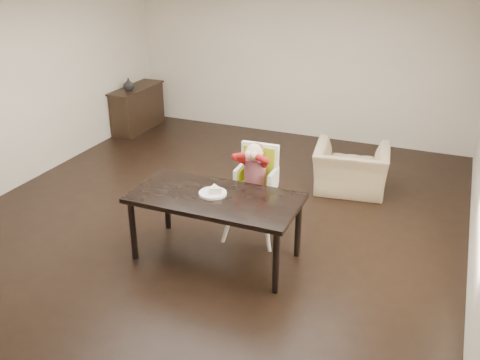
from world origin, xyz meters
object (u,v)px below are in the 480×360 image
object	(u,v)px
dining_table	(215,203)
armchair	(351,162)
high_chair	(256,171)
sideboard	(138,108)

from	to	relation	value
dining_table	armchair	bearing A→B (deg)	66.24
dining_table	high_chair	bearing A→B (deg)	71.17
armchair	sideboard	size ratio (longest dim) A/B	0.79
armchair	sideboard	distance (m)	4.34
high_chair	sideboard	xyz separation A→B (m)	(-3.40, 2.80, -0.43)
dining_table	sideboard	distance (m)	4.69
armchair	dining_table	bearing A→B (deg)	58.45
sideboard	high_chair	bearing A→B (deg)	-39.51
dining_table	high_chair	size ratio (longest dim) A/B	1.54
high_chair	armchair	world-z (taller)	high_chair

